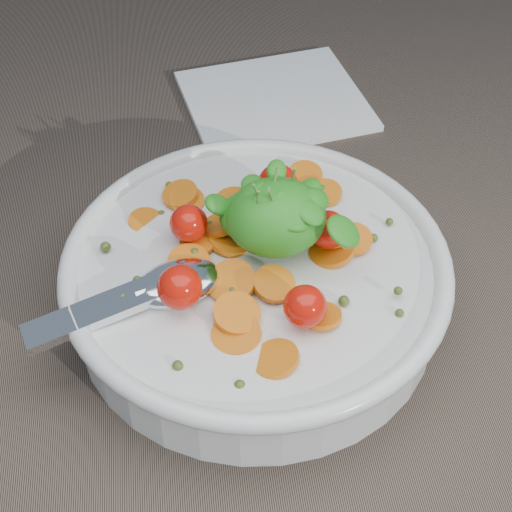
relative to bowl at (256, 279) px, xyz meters
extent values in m
plane|color=brown|center=(0.00, -0.01, -0.03)|extent=(6.00, 6.00, 0.00)
cylinder|color=silver|center=(0.00, 0.00, -0.01)|extent=(0.23, 0.23, 0.04)
torus|color=silver|center=(0.00, 0.00, 0.02)|extent=(0.24, 0.24, 0.01)
cylinder|color=silver|center=(0.00, 0.00, -0.03)|extent=(0.11, 0.11, 0.01)
cylinder|color=brown|center=(0.00, 0.00, -0.01)|extent=(0.21, 0.21, 0.03)
cylinder|color=orange|center=(-0.01, 0.02, 0.02)|extent=(0.03, 0.03, 0.01)
cylinder|color=orange|center=(0.01, 0.03, 0.02)|extent=(0.03, 0.03, 0.00)
cylinder|color=orange|center=(0.05, 0.05, 0.02)|extent=(0.02, 0.02, 0.01)
cylinder|color=orange|center=(-0.02, -0.04, 0.02)|extent=(0.03, 0.03, 0.01)
cylinder|color=orange|center=(0.03, -0.05, 0.02)|extent=(0.03, 0.03, 0.01)
cylinder|color=orange|center=(-0.02, -0.02, 0.01)|extent=(0.04, 0.04, 0.01)
cylinder|color=orange|center=(-0.03, 0.02, 0.02)|extent=(0.03, 0.03, 0.00)
cylinder|color=orange|center=(-0.04, 0.06, 0.02)|extent=(0.03, 0.03, 0.01)
cylinder|color=orange|center=(0.00, -0.08, 0.02)|extent=(0.03, 0.03, 0.01)
cylinder|color=orange|center=(-0.04, 0.06, 0.02)|extent=(0.03, 0.03, 0.01)
cylinder|color=orange|center=(0.03, 0.03, 0.02)|extent=(0.03, 0.03, 0.01)
cylinder|color=orange|center=(0.05, 0.00, 0.02)|extent=(0.03, 0.03, 0.01)
cylinder|color=orange|center=(0.04, 0.07, 0.02)|extent=(0.03, 0.03, 0.01)
cylinder|color=orange|center=(-0.06, -0.01, 0.01)|extent=(0.03, 0.03, 0.01)
cylinder|color=orange|center=(-0.02, -0.06, 0.02)|extent=(0.04, 0.04, 0.01)
cylinder|color=orange|center=(0.05, 0.01, 0.02)|extent=(0.03, 0.03, 0.01)
cylinder|color=orange|center=(-0.02, -0.02, 0.02)|extent=(0.03, 0.03, 0.02)
cylinder|color=orange|center=(-0.04, 0.00, 0.02)|extent=(0.03, 0.03, 0.01)
cylinder|color=orange|center=(-0.07, 0.05, 0.01)|extent=(0.03, 0.03, 0.01)
cylinder|color=orange|center=(-0.02, 0.03, 0.02)|extent=(0.03, 0.03, 0.01)
cylinder|color=orange|center=(0.06, 0.01, 0.02)|extent=(0.03, 0.03, 0.01)
cylinder|color=orange|center=(-0.01, 0.05, 0.02)|extent=(0.03, 0.03, 0.01)
cylinder|color=orange|center=(0.04, 0.06, 0.02)|extent=(0.04, 0.04, 0.00)
cylinder|color=orange|center=(0.01, -0.02, 0.02)|extent=(0.03, 0.03, 0.01)
sphere|color=#43541C|center=(0.08, -0.05, 0.02)|extent=(0.01, 0.01, 0.01)
sphere|color=#43541C|center=(0.08, 0.01, 0.02)|extent=(0.01, 0.01, 0.01)
sphere|color=#43541C|center=(-0.05, -0.07, 0.02)|extent=(0.01, 0.01, 0.01)
sphere|color=#43541C|center=(0.09, 0.02, 0.02)|extent=(0.00, 0.00, 0.00)
sphere|color=#43541C|center=(0.05, -0.04, 0.02)|extent=(0.01, 0.01, 0.01)
sphere|color=#43541C|center=(-0.05, 0.08, 0.02)|extent=(0.01, 0.01, 0.01)
sphere|color=#43541C|center=(-0.06, 0.05, 0.01)|extent=(0.01, 0.01, 0.01)
sphere|color=#43541C|center=(-0.09, 0.02, 0.02)|extent=(0.01, 0.01, 0.01)
sphere|color=#43541C|center=(-0.07, -0.01, 0.02)|extent=(0.01, 0.01, 0.01)
sphere|color=#43541C|center=(-0.07, -0.03, 0.02)|extent=(0.00, 0.00, 0.00)
sphere|color=#43541C|center=(0.03, 0.05, 0.02)|extent=(0.01, 0.01, 0.01)
sphere|color=#43541C|center=(-0.08, -0.02, 0.02)|extent=(0.00, 0.00, 0.00)
sphere|color=#43541C|center=(-0.02, -0.03, 0.02)|extent=(0.01, 0.01, 0.01)
sphere|color=#43541C|center=(0.08, -0.04, 0.02)|extent=(0.01, 0.01, 0.01)
sphere|color=#43541C|center=(0.06, 0.01, 0.02)|extent=(0.01, 0.01, 0.01)
sphere|color=#43541C|center=(-0.03, 0.03, 0.02)|extent=(0.01, 0.01, 0.01)
sphere|color=#43541C|center=(-0.04, 0.01, 0.02)|extent=(0.01, 0.01, 0.01)
sphere|color=#43541C|center=(0.02, 0.02, 0.02)|extent=(0.01, 0.01, 0.01)
sphere|color=#43541C|center=(-0.02, -0.09, 0.01)|extent=(0.01, 0.01, 0.01)
sphere|color=red|center=(0.05, 0.01, 0.03)|extent=(0.02, 0.02, 0.02)
sphere|color=red|center=(0.02, 0.05, 0.03)|extent=(0.03, 0.03, 0.03)
sphere|color=red|center=(-0.04, 0.02, 0.03)|extent=(0.02, 0.02, 0.02)
sphere|color=red|center=(-0.05, -0.03, 0.03)|extent=(0.03, 0.03, 0.03)
sphere|color=red|center=(0.02, -0.05, 0.03)|extent=(0.02, 0.02, 0.02)
ellipsoid|color=green|center=(0.01, 0.01, 0.04)|extent=(0.06, 0.05, 0.04)
ellipsoid|color=green|center=(0.00, 0.02, 0.04)|extent=(0.04, 0.04, 0.03)
ellipsoid|color=green|center=(0.04, 0.03, 0.04)|extent=(0.02, 0.02, 0.02)
ellipsoid|color=green|center=(0.02, 0.02, 0.05)|extent=(0.02, 0.02, 0.01)
ellipsoid|color=green|center=(0.01, 0.01, 0.05)|extent=(0.03, 0.03, 0.02)
ellipsoid|color=green|center=(0.02, 0.00, 0.05)|extent=(0.02, 0.02, 0.02)
ellipsoid|color=green|center=(0.01, 0.02, 0.05)|extent=(0.02, 0.02, 0.01)
ellipsoid|color=green|center=(0.02, 0.04, 0.06)|extent=(0.02, 0.02, 0.01)
ellipsoid|color=green|center=(-0.02, 0.02, 0.05)|extent=(0.03, 0.02, 0.02)
ellipsoid|color=green|center=(0.04, 0.01, 0.06)|extent=(0.02, 0.02, 0.02)
ellipsoid|color=green|center=(0.02, 0.00, 0.06)|extent=(0.01, 0.02, 0.01)
ellipsoid|color=green|center=(0.02, 0.03, 0.04)|extent=(0.03, 0.03, 0.01)
ellipsoid|color=green|center=(0.03, 0.00, 0.06)|extent=(0.02, 0.02, 0.01)
ellipsoid|color=green|center=(0.02, 0.02, 0.04)|extent=(0.02, 0.02, 0.02)
ellipsoid|color=green|center=(0.05, -0.01, 0.05)|extent=(0.03, 0.03, 0.02)
ellipsoid|color=green|center=(0.02, -0.01, 0.05)|extent=(0.02, 0.02, 0.01)
ellipsoid|color=green|center=(0.02, 0.01, 0.06)|extent=(0.03, 0.03, 0.02)
ellipsoid|color=green|center=(0.04, 0.02, 0.05)|extent=(0.02, 0.02, 0.01)
ellipsoid|color=green|center=(0.01, 0.01, 0.06)|extent=(0.01, 0.02, 0.01)
ellipsoid|color=green|center=(0.02, 0.01, 0.05)|extent=(0.03, 0.03, 0.02)
ellipsoid|color=green|center=(0.01, 0.02, 0.04)|extent=(0.02, 0.02, 0.01)
ellipsoid|color=green|center=(0.01, 0.00, 0.05)|extent=(0.03, 0.03, 0.02)
ellipsoid|color=green|center=(0.01, 0.01, 0.06)|extent=(0.02, 0.03, 0.02)
ellipsoid|color=green|center=(0.00, 0.04, 0.05)|extent=(0.02, 0.02, 0.01)
ellipsoid|color=green|center=(0.02, 0.03, 0.05)|extent=(0.02, 0.02, 0.01)
ellipsoid|color=green|center=(0.03, 0.03, 0.04)|extent=(0.02, 0.02, 0.01)
ellipsoid|color=green|center=(0.00, 0.02, 0.06)|extent=(0.02, 0.03, 0.03)
ellipsoid|color=green|center=(0.02, -0.01, 0.05)|extent=(0.02, 0.02, 0.02)
cylinder|color=#4C8C33|center=(0.01, 0.01, 0.05)|extent=(0.01, 0.01, 0.04)
cylinder|color=#4C8C33|center=(0.01, 0.01, 0.05)|extent=(0.01, 0.00, 0.04)
cylinder|color=#4C8C33|center=(0.02, 0.02, 0.05)|extent=(0.00, 0.01, 0.04)
cylinder|color=#4C8C33|center=(0.01, 0.01, 0.05)|extent=(0.01, 0.00, 0.04)
cylinder|color=#4C8C33|center=(0.01, 0.01, 0.05)|extent=(0.01, 0.01, 0.04)
cylinder|color=#4C8C33|center=(0.01, 0.00, 0.05)|extent=(0.01, 0.01, 0.04)
cylinder|color=#4C8C33|center=(0.00, 0.00, 0.05)|extent=(0.00, 0.01, 0.04)
ellipsoid|color=silver|center=(-0.05, -0.02, 0.02)|extent=(0.06, 0.05, 0.02)
cube|color=silver|center=(-0.09, -0.03, 0.02)|extent=(0.10, 0.05, 0.01)
cylinder|color=silver|center=(-0.06, -0.02, 0.02)|extent=(0.02, 0.01, 0.01)
cube|color=white|center=(0.04, 0.23, -0.03)|extent=(0.17, 0.15, 0.01)
camera|label=1|loc=(-0.04, -0.33, 0.36)|focal=55.00mm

